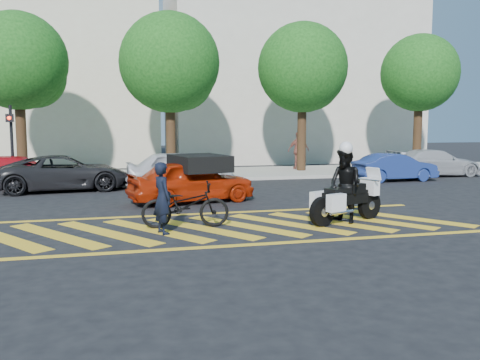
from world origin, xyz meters
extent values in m
plane|color=black|center=(0.00, 0.00, 0.00)|extent=(90.00, 90.00, 0.00)
cube|color=#9E998E|center=(0.00, 12.00, 0.07)|extent=(60.00, 5.00, 0.15)
cube|color=gold|center=(-5.00, 0.00, 0.00)|extent=(2.43, 3.21, 0.01)
cube|color=gold|center=(-3.90, 0.00, 0.00)|extent=(2.43, 3.21, 0.01)
cube|color=gold|center=(-2.80, 0.00, 0.00)|extent=(2.43, 3.21, 0.01)
cube|color=gold|center=(-1.70, 0.00, 0.00)|extent=(2.43, 3.21, 0.01)
cube|color=gold|center=(-0.60, 0.00, 0.00)|extent=(2.43, 3.21, 0.01)
cube|color=gold|center=(0.50, 0.00, 0.00)|extent=(2.43, 3.21, 0.01)
cube|color=gold|center=(1.60, 0.00, 0.00)|extent=(2.43, 3.21, 0.01)
cube|color=gold|center=(2.70, 0.00, 0.00)|extent=(2.43, 3.21, 0.01)
cube|color=gold|center=(3.80, 0.00, 0.00)|extent=(2.43, 3.21, 0.01)
cube|color=gold|center=(4.90, 0.00, 0.00)|extent=(2.43, 3.21, 0.01)
cube|color=gold|center=(0.00, -1.90, 0.00)|extent=(12.00, 0.20, 0.01)
cube|color=gold|center=(0.00, 1.90, 0.00)|extent=(12.00, 0.20, 0.01)
cube|color=beige|center=(-8.00, 21.00, 5.00)|extent=(16.00, 8.00, 10.00)
cube|color=beige|center=(9.00, 21.00, 5.50)|extent=(16.00, 8.00, 11.00)
cylinder|color=black|center=(-6.50, 12.00, 2.00)|extent=(0.44, 0.44, 4.00)
sphere|color=#134512|center=(-6.50, 12.00, 5.16)|extent=(4.20, 4.20, 4.20)
sphere|color=#134512|center=(-5.90, 12.30, 4.53)|extent=(2.73, 2.73, 2.73)
cylinder|color=black|center=(0.00, 12.00, 2.00)|extent=(0.44, 0.44, 4.00)
sphere|color=#134512|center=(0.00, 12.00, 5.26)|extent=(4.60, 4.60, 4.60)
sphere|color=#134512|center=(0.60, 12.30, 4.58)|extent=(2.99, 2.99, 2.99)
cylinder|color=black|center=(6.50, 12.00, 2.00)|extent=(0.44, 0.44, 4.00)
sphere|color=#134512|center=(6.50, 12.00, 5.21)|extent=(4.40, 4.40, 4.40)
sphere|color=#134512|center=(7.10, 12.30, 4.55)|extent=(2.86, 2.86, 2.86)
cylinder|color=black|center=(13.00, 12.00, 2.00)|extent=(0.44, 0.44, 4.00)
sphere|color=#134512|center=(13.00, 12.00, 5.10)|extent=(4.00, 4.00, 4.00)
sphere|color=#134512|center=(13.60, 12.30, 4.50)|extent=(2.60, 2.60, 2.60)
cylinder|color=black|center=(-6.50, 9.80, 1.60)|extent=(0.12, 0.12, 3.20)
cube|color=black|center=(-6.50, 9.60, 2.70)|extent=(0.28, 0.18, 0.32)
sphere|color=#FF260C|center=(-6.50, 9.50, 2.70)|extent=(0.14, 0.14, 0.14)
imported|color=black|center=(-1.55, -0.40, 0.82)|extent=(0.56, 0.69, 1.64)
imported|color=black|center=(-0.96, 0.17, 0.55)|extent=(2.14, 0.88, 1.10)
cylinder|color=black|center=(2.29, -0.51, 0.36)|extent=(0.73, 0.41, 0.73)
cylinder|color=silver|center=(2.29, -0.51, 0.36)|extent=(0.27, 0.25, 0.22)
cylinder|color=black|center=(3.89, 0.12, 0.36)|extent=(0.73, 0.41, 0.73)
cylinder|color=silver|center=(3.89, 0.12, 0.36)|extent=(0.27, 0.25, 0.22)
cube|color=black|center=(3.04, -0.21, 0.64)|extent=(1.39, 0.77, 0.33)
cube|color=black|center=(3.35, -0.09, 0.86)|extent=(0.58, 0.49, 0.24)
cube|color=black|center=(2.78, -0.31, 0.84)|extent=(0.70, 0.57, 0.13)
cube|color=silver|center=(3.89, 0.12, 0.86)|extent=(0.40, 0.52, 0.44)
cube|color=silver|center=(2.35, -0.18, 0.61)|extent=(0.53, 0.37, 0.42)
cube|color=silver|center=(2.56, -0.71, 0.61)|extent=(0.53, 0.37, 0.42)
imported|color=black|center=(3.03, -0.19, 0.95)|extent=(1.00, 1.12, 1.89)
imported|color=#A82207|center=(-0.23, 4.03, 0.68)|extent=(4.26, 2.48, 1.36)
imported|color=#AF0A14|center=(-6.20, 9.20, 0.62)|extent=(4.37, 2.03, 1.23)
imported|color=black|center=(-4.40, 7.97, 0.66)|extent=(4.98, 2.74, 1.32)
imported|color=silver|center=(-0.10, 7.80, 0.72)|extent=(4.26, 1.75, 1.44)
imported|color=navy|center=(9.21, 7.80, 0.60)|extent=(3.70, 1.46, 1.20)
imported|color=#9C9EA3|center=(12.16, 9.20, 0.63)|extent=(4.43, 1.96, 1.26)
imported|color=#9A5546|center=(6.58, 12.63, 1.11)|extent=(1.13, 0.50, 1.91)
camera|label=1|loc=(-2.59, -11.84, 2.52)|focal=38.00mm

